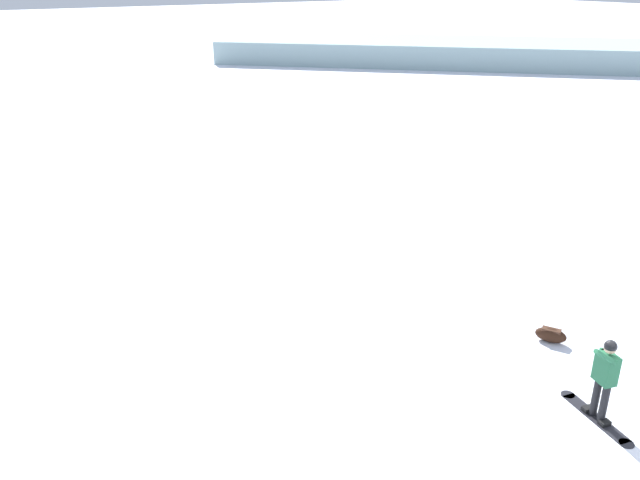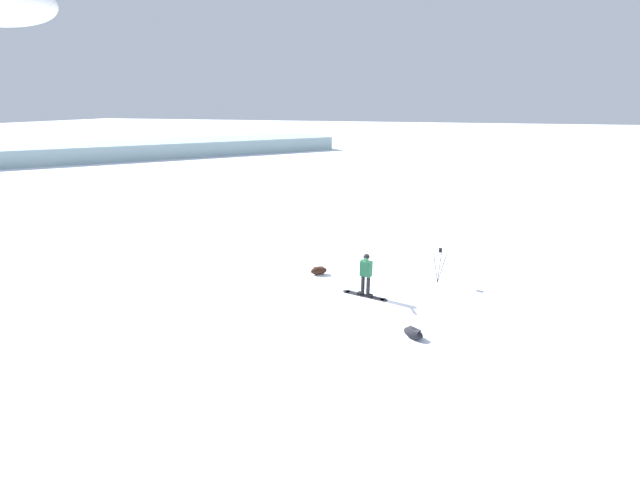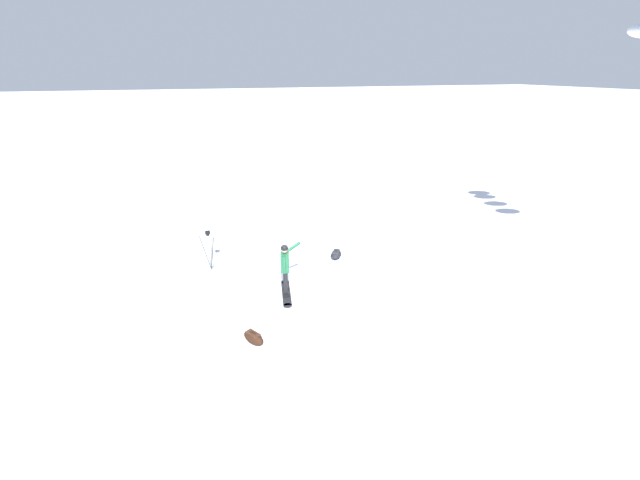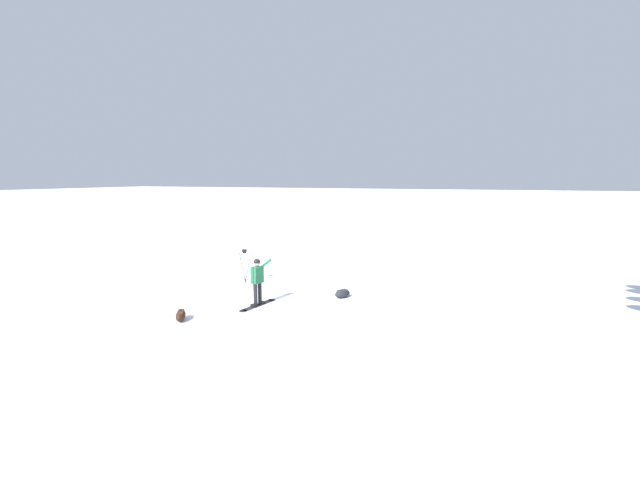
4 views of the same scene
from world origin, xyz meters
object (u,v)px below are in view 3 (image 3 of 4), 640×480
Objects in this scene: snowboard at (286,293)px; gear_bag_large at (336,254)px; camera_tripod at (209,242)px; snowboarder at (285,264)px; gear_bag_small at (254,338)px.

gear_bag_large reaches higher than snowboard.
gear_bag_large is 0.52× the size of camera_tripod.
snowboarder is at bearing 128.68° from gear_bag_large.
camera_tripod is (0.58, 4.54, 0.88)m from gear_bag_large.
snowboard is 1.20× the size of camera_tripod.
snowboarder is at bearing -141.22° from camera_tripod.
snowboard is (-0.01, 0.00, -1.00)m from snowboarder.
camera_tripod reaches higher than gear_bag_large.
gear_bag_large is (1.99, -2.48, -0.86)m from snowboarder.
camera_tripod reaches higher than snowboard.
camera_tripod is 1.99× the size of gear_bag_small.
gear_bag_large is 5.81m from gear_bag_small.
snowboarder is 2.23× the size of gear_bag_large.
snowboard is 2.38× the size of gear_bag_small.
camera_tripod reaches higher than gear_bag_small.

